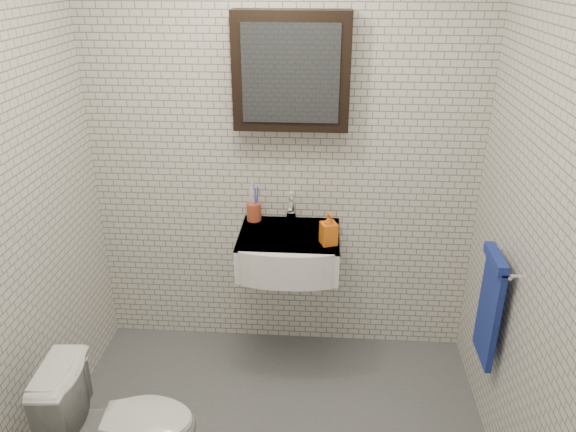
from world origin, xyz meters
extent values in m
cube|color=silver|center=(0.00, 1.00, 1.25)|extent=(2.20, 0.02, 2.50)
cube|color=silver|center=(0.00, -1.00, 1.25)|extent=(2.20, 0.02, 2.50)
cube|color=silver|center=(1.10, 0.00, 1.25)|extent=(0.02, 2.00, 2.50)
cube|color=white|center=(0.05, 0.78, 0.75)|extent=(0.55, 0.45, 0.20)
cylinder|color=silver|center=(0.05, 0.80, 0.84)|extent=(0.31, 0.31, 0.02)
cylinder|color=silver|center=(0.05, 0.80, 0.85)|extent=(0.04, 0.04, 0.01)
cube|color=white|center=(0.05, 0.78, 0.84)|extent=(0.55, 0.45, 0.01)
cylinder|color=silver|center=(0.05, 0.94, 0.88)|extent=(0.06, 0.06, 0.06)
cylinder|color=silver|center=(0.05, 0.94, 0.94)|extent=(0.03, 0.03, 0.08)
cylinder|color=silver|center=(0.05, 0.88, 0.97)|extent=(0.02, 0.12, 0.02)
cube|color=silver|center=(0.05, 0.97, 0.99)|extent=(0.02, 0.09, 0.01)
cube|color=black|center=(0.05, 0.93, 1.70)|extent=(0.60, 0.14, 0.60)
cube|color=#3F444C|center=(0.05, 0.85, 1.70)|extent=(0.49, 0.01, 0.49)
cylinder|color=silver|center=(1.06, 0.35, 0.95)|extent=(0.02, 0.30, 0.02)
cylinder|color=silver|center=(1.08, 0.48, 0.95)|extent=(0.04, 0.02, 0.02)
cylinder|color=silver|center=(1.08, 0.22, 0.95)|extent=(0.04, 0.02, 0.02)
cube|color=navy|center=(1.05, 0.35, 0.68)|extent=(0.03, 0.26, 0.54)
cube|color=navy|center=(1.04, 0.35, 0.96)|extent=(0.05, 0.26, 0.05)
cylinder|color=#A54129|center=(-0.17, 0.94, 0.90)|extent=(0.11, 0.11, 0.10)
cylinder|color=white|center=(-0.18, 0.93, 0.97)|extent=(0.02, 0.03, 0.20)
cylinder|color=#3A42BB|center=(-0.15, 0.93, 0.96)|extent=(0.02, 0.02, 0.18)
cylinder|color=white|center=(-0.17, 0.95, 0.98)|extent=(0.02, 0.04, 0.21)
cylinder|color=#3A42BB|center=(-0.15, 0.95, 0.97)|extent=(0.03, 0.04, 0.19)
imported|color=orange|center=(0.27, 0.67, 0.94)|extent=(0.10, 0.10, 0.18)
imported|color=silver|center=(-0.62, -0.15, 0.33)|extent=(0.66, 0.40, 0.65)
camera|label=1|loc=(0.24, -1.98, 2.21)|focal=35.00mm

